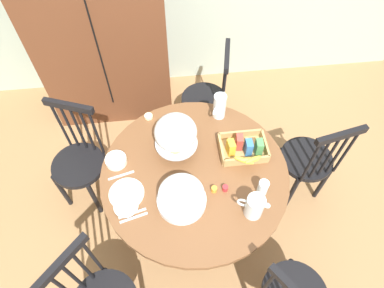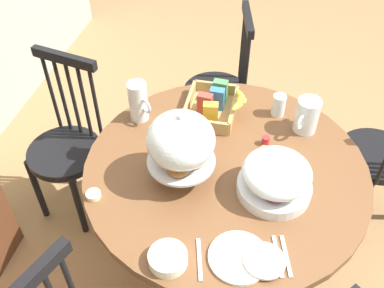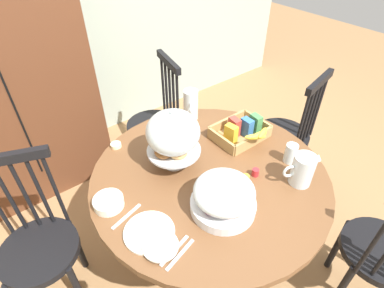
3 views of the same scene
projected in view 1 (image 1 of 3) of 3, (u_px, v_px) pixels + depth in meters
ground_plane at (201, 228)px, 2.70m from camera, size 10.00×10.00×0.00m
wooden_armoire at (98, 19)px, 2.72m from camera, size 1.18×0.60×1.96m
dining_table at (194, 187)px, 2.32m from camera, size 1.23×1.23×0.74m
windsor_chair_near_window at (308, 161)px, 2.54m from camera, size 0.41×0.41×0.97m
windsor_chair_by_cabinet at (207, 100)px, 2.91m from camera, size 0.41×0.41×0.97m
windsor_chair_facing_door at (80, 162)px, 2.53m from camera, size 0.43×0.43×0.97m
pastry_stand_with_dome at (176, 133)px, 2.08m from camera, size 0.28×0.28×0.34m
fruit_platter_covered at (181, 196)px, 1.95m from camera, size 0.30×0.30×0.18m
orange_juice_pitcher at (254, 207)px, 1.92m from camera, size 0.18×0.11×0.17m
milk_pitcher at (219, 107)px, 2.36m from camera, size 0.12×0.15×0.20m
cereal_basket at (244, 149)px, 2.20m from camera, size 0.32×0.30×0.12m
china_plate_large at (127, 193)px, 2.05m from camera, size 0.22×0.22×0.01m
china_plate_small at (126, 206)px, 1.99m from camera, size 0.15×0.15×0.01m
cereal_bowl at (116, 160)px, 2.17m from camera, size 0.14×0.14×0.04m
drinking_glass at (263, 187)px, 2.02m from camera, size 0.06×0.06×0.11m
butter_dish at (149, 116)px, 2.41m from camera, size 0.06×0.06×0.02m
jam_jar_strawberry at (225, 188)px, 2.06m from camera, size 0.04×0.04×0.04m
jam_jar_apricot at (214, 189)px, 2.05m from camera, size 0.04×0.04×0.04m
table_knife at (132, 213)px, 1.98m from camera, size 0.17×0.06×0.01m
dinner_fork at (134, 218)px, 1.96m from camera, size 0.17×0.06×0.01m
soup_spoon at (121, 175)px, 2.13m from camera, size 0.17×0.06×0.01m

